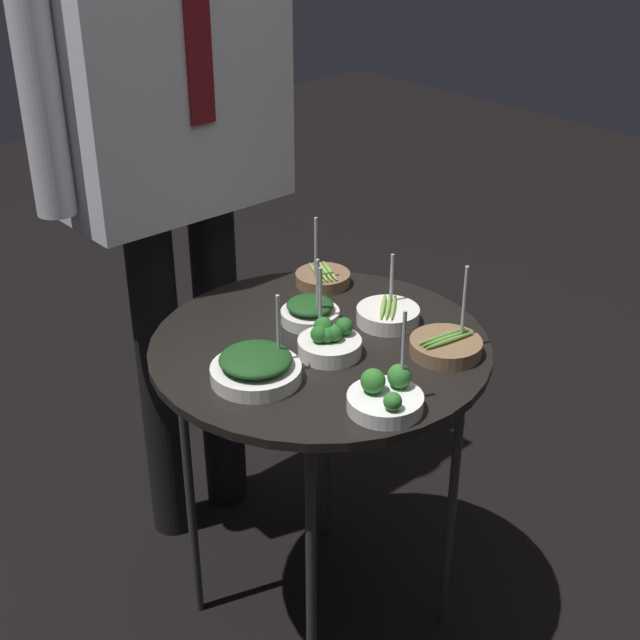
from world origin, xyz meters
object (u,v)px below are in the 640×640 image
(bowl_broccoli_front_left, at_px, (386,396))
(serving_cart, at_px, (320,367))
(bowl_asparagus_back_right, at_px, (388,315))
(bowl_spinach_mid_left, at_px, (256,367))
(bowl_asparagus_back_left, at_px, (446,346))
(waiter_figure, at_px, (169,95))
(bowl_asparagus_front_center, at_px, (323,278))
(bowl_broccoli_front_right, at_px, (329,342))
(bowl_spinach_center, at_px, (310,312))

(bowl_broccoli_front_left, bearing_deg, serving_cart, 74.50)
(bowl_asparagus_back_right, bearing_deg, bowl_spinach_mid_left, 179.22)
(bowl_asparagus_back_left, xyz_separation_m, waiter_figure, (-0.14, 0.68, 0.37))
(serving_cart, xyz_separation_m, bowl_asparagus_front_center, (0.18, 0.19, 0.07))
(bowl_spinach_mid_left, height_order, bowl_asparagus_back_right, bowl_spinach_mid_left)
(serving_cart, distance_m, waiter_figure, 0.66)
(bowl_asparagus_front_center, xyz_separation_m, bowl_asparagus_back_right, (-0.02, -0.22, 0.00))
(bowl_asparagus_back_left, distance_m, bowl_asparagus_back_right, 0.16)
(bowl_spinach_mid_left, relative_size, bowl_asparagus_back_right, 1.22)
(bowl_broccoli_front_right, distance_m, bowl_broccoli_front_left, 0.21)
(bowl_spinach_center, bearing_deg, bowl_asparagus_back_left, -67.98)
(bowl_spinach_mid_left, xyz_separation_m, bowl_asparagus_back_left, (0.33, -0.16, -0.01))
(bowl_spinach_center, relative_size, bowl_asparagus_front_center, 0.90)
(bowl_asparagus_back_right, relative_size, waiter_figure, 0.08)
(serving_cart, distance_m, bowl_asparagus_back_left, 0.25)
(bowl_asparagus_front_center, bearing_deg, serving_cart, -132.96)
(bowl_broccoli_front_right, xyz_separation_m, bowl_asparagus_back_right, (0.17, 0.01, -0.01))
(bowl_spinach_mid_left, bearing_deg, serving_cart, 7.90)
(serving_cart, relative_size, bowl_spinach_mid_left, 4.38)
(serving_cart, height_order, bowl_asparagus_front_center, bowl_asparagus_front_center)
(bowl_asparagus_back_left, bearing_deg, bowl_spinach_mid_left, 153.14)
(serving_cart, height_order, bowl_broccoli_front_right, bowl_broccoli_front_right)
(bowl_asparagus_front_center, bearing_deg, bowl_broccoli_front_right, -129.42)
(serving_cart, xyz_separation_m, bowl_asparagus_back_right, (0.16, -0.03, 0.07))
(bowl_broccoli_front_right, relative_size, bowl_broccoli_front_left, 0.94)
(bowl_broccoli_front_left, distance_m, bowl_asparagus_back_right, 0.31)
(bowl_asparagus_front_center, bearing_deg, bowl_spinach_center, -139.99)
(bowl_spinach_center, distance_m, bowl_asparagus_back_left, 0.29)
(bowl_asparagus_back_left, relative_size, bowl_broccoli_front_left, 0.97)
(serving_cart, relative_size, bowl_broccoli_front_right, 4.33)
(bowl_asparagus_back_left, bearing_deg, bowl_spinach_center, 112.02)
(bowl_spinach_center, distance_m, bowl_asparagus_front_center, 0.18)
(bowl_spinach_center, xyz_separation_m, bowl_broccoli_front_left, (-0.11, -0.32, 0.00))
(serving_cart, relative_size, bowl_broccoli_front_left, 4.06)
(bowl_broccoli_front_left, xyz_separation_m, bowl_asparagus_front_center, (0.25, 0.44, -0.01))
(serving_cart, bearing_deg, bowl_asparagus_front_center, 47.04)
(serving_cart, distance_m, bowl_spinach_center, 0.12)
(bowl_broccoli_front_right, bearing_deg, bowl_asparagus_back_left, -41.62)
(serving_cart, height_order, bowl_spinach_center, bowl_spinach_center)
(waiter_figure, bearing_deg, bowl_spinach_mid_left, -109.89)
(bowl_asparagus_front_center, relative_size, bowl_asparagus_back_right, 1.24)
(bowl_spinach_center, height_order, bowl_broccoli_front_right, bowl_broccoli_front_right)
(bowl_broccoli_front_right, height_order, bowl_asparagus_back_right, bowl_broccoli_front_right)
(serving_cart, distance_m, bowl_asparagus_back_right, 0.18)
(bowl_asparagus_back_right, bearing_deg, bowl_asparagus_back_left, -92.61)
(bowl_asparagus_front_center, distance_m, bowl_asparagus_back_right, 0.22)
(bowl_broccoli_front_left, relative_size, bowl_asparagus_back_right, 1.32)
(waiter_figure, bearing_deg, bowl_broccoli_front_left, -96.10)
(bowl_asparagus_back_right, bearing_deg, waiter_figure, 105.81)
(bowl_spinach_center, xyz_separation_m, waiter_figure, (-0.03, 0.41, 0.36))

